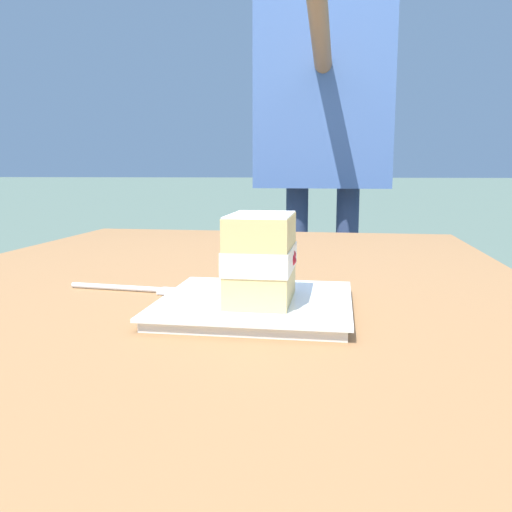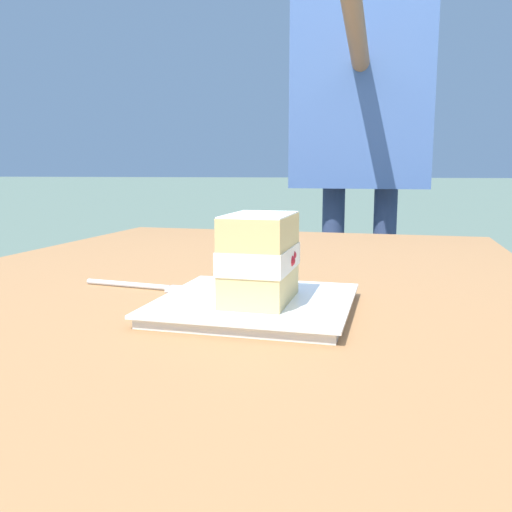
{
  "view_description": "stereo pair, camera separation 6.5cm",
  "coord_description": "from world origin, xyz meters",
  "px_view_note": "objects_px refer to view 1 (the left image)",
  "views": [
    {
      "loc": [
        -0.72,
        -0.2,
        0.91
      ],
      "look_at": [
        -0.08,
        -0.1,
        0.81
      ],
      "focal_mm": 37.6,
      "sensor_mm": 36.0,
      "label": 1
    },
    {
      "loc": [
        -0.7,
        -0.26,
        0.91
      ],
      "look_at": [
        -0.08,
        -0.1,
        0.81
      ],
      "focal_mm": 37.6,
      "sensor_mm": 36.0,
      "label": 2
    }
  ],
  "objects_px": {
    "cake_slice": "(261,258)",
    "dessert_fork": "(132,289)",
    "patio_table": "(197,351)",
    "diner_person": "(324,107)",
    "dessert_plate": "(256,304)"
  },
  "relations": [
    {
      "from": "dessert_fork",
      "to": "dessert_plate",
      "type": "bearing_deg",
      "value": -111.94
    },
    {
      "from": "patio_table",
      "to": "cake_slice",
      "type": "bearing_deg",
      "value": -131.3
    },
    {
      "from": "diner_person",
      "to": "dessert_fork",
      "type": "bearing_deg",
      "value": 169.07
    },
    {
      "from": "dessert_plate",
      "to": "cake_slice",
      "type": "distance_m",
      "value": 0.06
    },
    {
      "from": "patio_table",
      "to": "dessert_fork",
      "type": "xyz_separation_m",
      "value": [
        -0.01,
        0.09,
        0.09
      ]
    },
    {
      "from": "dessert_fork",
      "to": "cake_slice",
      "type": "bearing_deg",
      "value": -114.1
    },
    {
      "from": "dessert_fork",
      "to": "diner_person",
      "type": "relative_size",
      "value": 0.1
    },
    {
      "from": "patio_table",
      "to": "diner_person",
      "type": "distance_m",
      "value": 1.28
    },
    {
      "from": "cake_slice",
      "to": "diner_person",
      "type": "bearing_deg",
      "value": -1.37
    },
    {
      "from": "dessert_plate",
      "to": "dessert_fork",
      "type": "xyz_separation_m",
      "value": [
        0.08,
        0.19,
        -0.0
      ]
    },
    {
      "from": "cake_slice",
      "to": "dessert_fork",
      "type": "bearing_deg",
      "value": 65.9
    },
    {
      "from": "diner_person",
      "to": "dessert_plate",
      "type": "bearing_deg",
      "value": 178.25
    },
    {
      "from": "dessert_plate",
      "to": "cake_slice",
      "type": "bearing_deg",
      "value": -146.08
    },
    {
      "from": "patio_table",
      "to": "dessert_fork",
      "type": "bearing_deg",
      "value": 93.56
    },
    {
      "from": "dessert_plate",
      "to": "diner_person",
      "type": "height_order",
      "value": "diner_person"
    }
  ]
}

